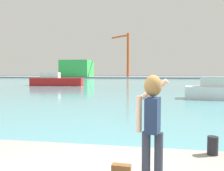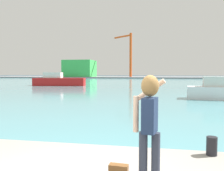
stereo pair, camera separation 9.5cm
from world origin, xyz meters
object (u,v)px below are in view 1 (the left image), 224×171
(boat_moored, at_px, (56,81))
(boat_moored_2, at_px, (223,91))
(port_crane, at_px, (126,51))
(warehouse_left, at_px, (77,69))
(harbor_bollard, at_px, (213,146))
(person_photographer, at_px, (152,117))

(boat_moored, relative_size, boat_moored_2, 1.35)
(boat_moored, height_order, port_crane, port_crane)
(warehouse_left, bearing_deg, harbor_bollard, -70.04)
(person_photographer, xyz_separation_m, harbor_bollard, (1.31, 1.47, -0.87))
(harbor_bollard, xyz_separation_m, warehouse_left, (-31.30, 86.20, 3.07))
(boat_moored, relative_size, warehouse_left, 0.78)
(port_crane, bearing_deg, person_photographer, -83.74)
(person_photographer, bearing_deg, warehouse_left, 31.03)
(harbor_bollard, bearing_deg, person_photographer, -131.74)
(boat_moored_2, distance_m, warehouse_left, 79.08)
(boat_moored, height_order, warehouse_left, warehouse_left)
(boat_moored_2, relative_size, port_crane, 0.39)
(boat_moored_2, bearing_deg, harbor_bollard, -100.60)
(person_photographer, height_order, boat_moored, person_photographer)
(port_crane, bearing_deg, warehouse_left, -176.28)
(warehouse_left, bearing_deg, boat_moored, -75.65)
(harbor_bollard, bearing_deg, port_crane, 97.21)
(person_photographer, distance_m, boat_moored, 37.73)
(person_photographer, bearing_deg, boat_moored, 37.70)
(person_photographer, distance_m, harbor_bollard, 2.15)
(harbor_bollard, relative_size, boat_moored, 0.04)
(harbor_bollard, bearing_deg, boat_moored_2, 72.94)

